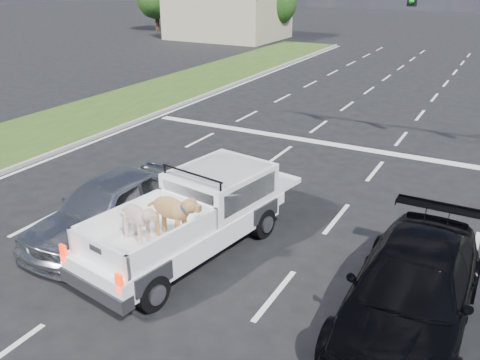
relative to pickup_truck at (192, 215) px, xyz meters
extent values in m
plane|color=black|center=(0.73, -0.70, -0.96)|extent=(160.00, 160.00, 0.00)
cube|color=silver|center=(-4.52, 5.30, -0.95)|extent=(0.12, 60.00, 0.01)
cube|color=silver|center=(-1.02, 5.30, -0.95)|extent=(0.12, 60.00, 0.01)
cube|color=silver|center=(2.48, 5.30, -0.95)|extent=(0.12, 60.00, 0.01)
cube|color=silver|center=(-8.07, 5.30, -0.95)|extent=(0.15, 60.00, 0.01)
cube|color=silver|center=(0.73, 9.30, -0.95)|extent=(17.00, 0.45, 0.01)
cube|color=#264415|center=(-10.77, 5.30, -0.91)|extent=(5.00, 60.00, 0.10)
cube|color=gray|center=(-8.32, 5.30, -0.89)|extent=(0.15, 60.00, 0.14)
cube|color=tan|center=(-19.27, 35.30, 1.24)|extent=(10.00, 8.00, 4.40)
cylinder|color=#332114|center=(-29.27, 37.30, 0.12)|extent=(0.44, 0.44, 2.16)
cylinder|color=#332114|center=(-23.27, 37.30, 0.12)|extent=(0.44, 0.44, 2.16)
sphere|color=#10360E|center=(-23.27, 37.30, 2.34)|extent=(4.20, 4.20, 4.20)
cylinder|color=#332114|center=(-15.27, 37.30, 0.12)|extent=(0.44, 0.44, 2.16)
sphere|color=#10360E|center=(-15.27, 37.30, 2.34)|extent=(4.20, 4.20, 4.20)
cylinder|color=black|center=(-1.23, -1.99, -0.57)|extent=(0.41, 0.81, 0.77)
cylinder|color=black|center=(0.51, -2.27, -0.57)|extent=(0.41, 0.81, 0.77)
cylinder|color=black|center=(-0.62, 1.73, -0.57)|extent=(0.41, 0.81, 0.77)
cylinder|color=black|center=(1.13, 1.44, -0.57)|extent=(0.41, 0.81, 0.77)
cube|color=white|center=(-0.04, -0.22, -0.29)|extent=(2.78, 5.63, 0.53)
cube|color=white|center=(0.16, 1.03, 0.42)|extent=(2.23, 2.61, 0.87)
cube|color=black|center=(-0.03, -0.11, 0.45)|extent=(1.56, 0.29, 0.63)
cylinder|color=black|center=(0.00, 0.03, 1.06)|extent=(1.81, 0.35, 0.05)
cube|color=black|center=(-0.24, -1.40, -0.05)|extent=(2.21, 2.85, 0.06)
cube|color=white|center=(-1.09, -1.26, 0.24)|extent=(0.50, 2.57, 0.53)
cube|color=white|center=(0.61, -1.54, 0.24)|extent=(0.50, 2.57, 0.53)
cube|color=white|center=(-0.44, -2.64, 0.24)|extent=(1.80, 0.37, 0.53)
cube|color=red|center=(-1.33, -2.71, 0.01)|extent=(0.17, 0.09, 0.41)
cube|color=red|center=(0.37, -2.99, 0.01)|extent=(0.17, 0.09, 0.41)
cube|color=black|center=(-0.47, -2.78, -0.47)|extent=(1.98, 0.62, 0.31)
imported|color=#A8ABAF|center=(-2.22, -0.41, -0.14)|extent=(1.96, 4.79, 1.63)
imported|color=black|center=(5.09, -0.35, -0.18)|extent=(2.22, 5.40, 1.56)
camera|label=1|loc=(6.08, -8.83, 5.37)|focal=38.00mm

